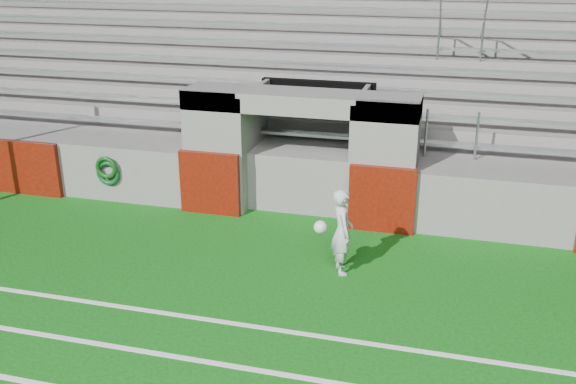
# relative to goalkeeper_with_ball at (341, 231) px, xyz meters

# --- Properties ---
(ground) EXTENTS (90.00, 90.00, 0.00)m
(ground) POSITION_rel_goalkeeper_with_ball_xyz_m (-1.34, -1.06, -0.77)
(ground) COLOR #0D510F
(ground) RESTS_ON ground
(stadium_structure) EXTENTS (26.00, 8.48, 5.42)m
(stadium_structure) POSITION_rel_goalkeeper_with_ball_xyz_m (-1.34, 6.91, 0.72)
(stadium_structure) COLOR slate
(stadium_structure) RESTS_ON ground
(goalkeeper_with_ball) EXTENTS (0.72, 0.68, 1.53)m
(goalkeeper_with_ball) POSITION_rel_goalkeeper_with_ball_xyz_m (0.00, 0.00, 0.00)
(goalkeeper_with_ball) COLOR silver
(goalkeeper_with_ball) RESTS_ON ground
(hose_coil) EXTENTS (0.56, 0.15, 0.68)m
(hose_coil) POSITION_rel_goalkeeper_with_ball_xyz_m (-5.52, 1.87, -0.02)
(hose_coil) COLOR #0D441B
(hose_coil) RESTS_ON ground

